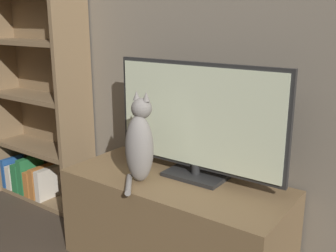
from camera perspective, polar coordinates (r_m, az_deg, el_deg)
name	(u,v)px	position (r m, az deg, el deg)	size (l,w,h in m)	color
wall_back	(209,9)	(2.05, 6.00, 16.59)	(4.80, 0.05, 2.60)	#756B5B
tv_stand	(175,223)	(2.07, 0.99, -13.95)	(1.14, 0.49, 0.48)	brown
tv	(197,121)	(1.91, 4.22, 0.78)	(0.93, 0.18, 0.58)	black
cat	(140,144)	(1.90, -4.11, -2.56)	(0.16, 0.26, 0.44)	gray
bookshelf	(40,83)	(2.83, -18.10, 5.99)	(0.79, 0.28, 1.84)	brown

